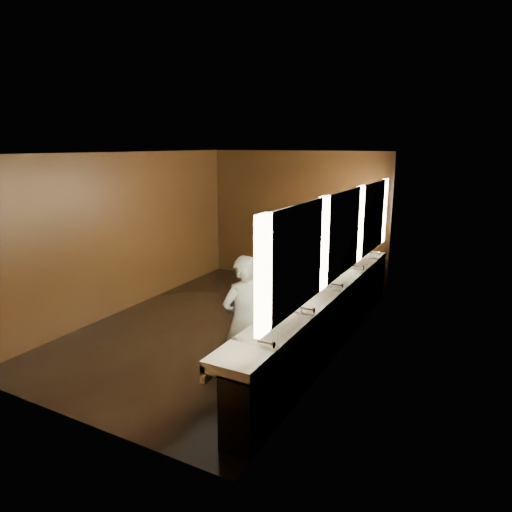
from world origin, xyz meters
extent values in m
plane|color=black|center=(0.00, 0.00, 0.00)|extent=(6.00, 6.00, 0.00)
cube|color=#2D2D2B|center=(0.00, 0.00, 2.80)|extent=(4.00, 6.00, 0.02)
cube|color=black|center=(0.00, 3.00, 1.40)|extent=(4.00, 0.02, 2.80)
cube|color=black|center=(0.00, -3.00, 1.40)|extent=(4.00, 0.02, 2.80)
cube|color=black|center=(-2.00, 0.00, 1.40)|extent=(0.02, 6.00, 2.80)
cube|color=black|center=(2.00, 0.00, 1.40)|extent=(0.02, 6.00, 2.80)
cube|color=black|center=(1.82, 0.00, 0.40)|extent=(0.36, 5.40, 0.81)
cube|color=silver|center=(1.73, 0.00, 0.85)|extent=(0.55, 5.40, 0.12)
cube|color=silver|center=(1.48, 0.00, 0.77)|extent=(0.06, 5.40, 0.18)
cylinder|color=silver|center=(1.91, -2.20, 0.99)|extent=(0.18, 0.04, 0.04)
cylinder|color=silver|center=(1.91, -1.10, 0.99)|extent=(0.18, 0.04, 0.04)
cylinder|color=silver|center=(1.91, 0.00, 0.99)|extent=(0.18, 0.04, 0.04)
cylinder|color=silver|center=(1.91, 1.10, 0.99)|extent=(0.18, 0.04, 0.04)
cylinder|color=silver|center=(1.91, 2.20, 0.99)|extent=(0.18, 0.04, 0.04)
cube|color=#FDEBBC|center=(1.97, -2.40, 1.75)|extent=(0.06, 0.22, 1.15)
cube|color=white|center=(1.99, -1.60, 1.75)|extent=(0.03, 1.32, 1.15)
cube|color=#FDEBBC|center=(1.97, -0.80, 1.75)|extent=(0.06, 0.23, 1.15)
cube|color=white|center=(1.99, 0.00, 1.75)|extent=(0.03, 1.32, 1.15)
cube|color=#FDEBBC|center=(1.97, 0.80, 1.75)|extent=(0.06, 0.23, 1.15)
cube|color=white|center=(1.99, 1.60, 1.75)|extent=(0.03, 1.32, 1.15)
cube|color=#FDEBBC|center=(1.97, 2.40, 1.75)|extent=(0.06, 0.22, 1.15)
imported|color=#8AB9CE|center=(1.19, -1.40, 0.82)|extent=(0.60, 0.71, 1.64)
cylinder|color=black|center=(1.58, -2.17, 0.31)|extent=(0.51, 0.51, 0.61)
camera|label=1|loc=(3.80, -5.96, 2.92)|focal=32.00mm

